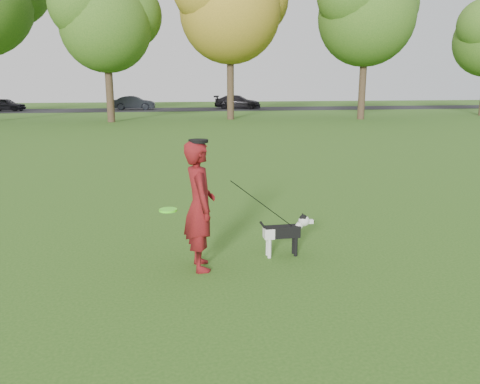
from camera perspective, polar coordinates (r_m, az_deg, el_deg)
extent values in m
plane|color=#285116|center=(6.67, 0.82, -8.23)|extent=(120.00, 120.00, 0.00)
cube|color=black|center=(46.17, -8.83, 9.90)|extent=(120.00, 7.00, 0.02)
imported|color=#590C13|center=(6.14, -4.95, -1.69)|extent=(0.46, 0.66, 1.72)
cube|color=black|center=(6.72, 5.14, -4.84)|extent=(0.51, 0.16, 0.17)
cube|color=silver|center=(6.67, 3.53, -5.01)|extent=(0.14, 0.16, 0.15)
cylinder|color=silver|center=(6.69, 3.61, -6.89)|extent=(0.05, 0.05, 0.28)
cylinder|color=silver|center=(6.79, 3.39, -6.58)|extent=(0.05, 0.05, 0.28)
cylinder|color=black|center=(6.79, 6.82, -6.66)|extent=(0.05, 0.05, 0.28)
cylinder|color=black|center=(6.89, 6.55, -6.36)|extent=(0.05, 0.05, 0.28)
cylinder|color=silver|center=(6.77, 7.03, -4.38)|extent=(0.17, 0.10, 0.18)
sphere|color=silver|center=(6.77, 7.81, -3.50)|extent=(0.16, 0.16, 0.16)
sphere|color=black|center=(6.75, 7.74, -3.24)|extent=(0.12, 0.12, 0.12)
cube|color=silver|center=(6.80, 8.48, -3.57)|extent=(0.10, 0.06, 0.06)
sphere|color=black|center=(6.81, 8.92, -3.55)|extent=(0.03, 0.03, 0.03)
cone|color=black|center=(6.70, 7.86, -2.96)|extent=(0.06, 0.06, 0.06)
cone|color=black|center=(6.78, 7.65, -2.77)|extent=(0.06, 0.06, 0.06)
cylinder|color=black|center=(6.64, 3.11, -4.48)|extent=(0.18, 0.03, 0.23)
cylinder|color=black|center=(6.75, 6.62, -4.34)|extent=(0.11, 0.11, 0.02)
imported|color=black|center=(48.01, -26.67, 9.51)|extent=(3.58, 2.00, 1.15)
imported|color=black|center=(46.17, -12.79, 10.55)|extent=(4.00, 1.70, 1.28)
imported|color=black|center=(46.83, -0.29, 10.92)|extent=(4.89, 3.01, 1.32)
cylinder|color=#51FF20|center=(6.01, -8.75, -2.19)|extent=(0.23, 0.23, 0.02)
cylinder|color=black|center=(5.98, -5.10, 6.21)|extent=(0.25, 0.25, 0.04)
cylinder|color=#38281C|center=(31.72, -15.62, 12.00)|extent=(0.48, 0.48, 4.20)
sphere|color=#426B1E|center=(31.97, -16.12, 19.79)|extent=(5.60, 5.60, 5.60)
cylinder|color=#38281C|center=(33.01, -1.17, 13.22)|extent=(0.48, 0.48, 5.04)
sphere|color=#A58426|center=(33.43, -1.22, 22.18)|extent=(6.72, 6.72, 6.72)
cylinder|color=#38281C|center=(34.18, 14.70, 12.62)|extent=(0.48, 0.48, 4.83)
sphere|color=#426B1E|center=(34.54, 15.21, 20.92)|extent=(6.44, 6.44, 6.44)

